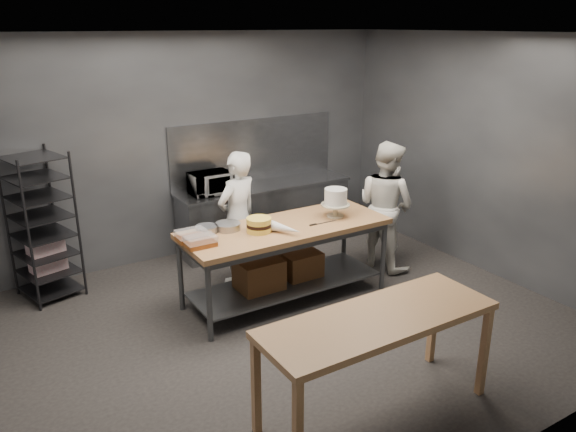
# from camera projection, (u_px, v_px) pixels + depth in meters

# --- Properties ---
(ground) EXTENTS (6.00, 6.00, 0.00)m
(ground) POSITION_uv_depth(u_px,v_px,m) (285.00, 325.00, 6.06)
(ground) COLOR black
(ground) RESTS_ON ground
(back_wall) EXTENTS (6.00, 0.04, 3.00)m
(back_wall) POSITION_uv_depth(u_px,v_px,m) (188.00, 147.00, 7.58)
(back_wall) COLOR #4C4F54
(back_wall) RESTS_ON ground
(work_table) EXTENTS (2.40, 0.90, 0.92)m
(work_table) POSITION_uv_depth(u_px,v_px,m) (282.00, 254.00, 6.46)
(work_table) COLOR #906039
(work_table) RESTS_ON ground
(near_counter) EXTENTS (2.00, 0.70, 0.90)m
(near_counter) POSITION_uv_depth(u_px,v_px,m) (378.00, 326.00, 4.45)
(near_counter) COLOR brown
(near_counter) RESTS_ON ground
(back_counter) EXTENTS (2.60, 0.60, 0.90)m
(back_counter) POSITION_uv_depth(u_px,v_px,m) (265.00, 215.00, 8.16)
(back_counter) COLOR slate
(back_counter) RESTS_ON ground
(splashback_panel) EXTENTS (2.60, 0.02, 0.90)m
(splashback_panel) POSITION_uv_depth(u_px,v_px,m) (254.00, 150.00, 8.11)
(splashback_panel) COLOR slate
(splashback_panel) RESTS_ON back_counter
(speed_rack) EXTENTS (0.75, 0.78, 1.75)m
(speed_rack) POSITION_uv_depth(u_px,v_px,m) (43.00, 227.00, 6.48)
(speed_rack) COLOR black
(speed_rack) RESTS_ON ground
(chef_behind) EXTENTS (0.70, 0.57, 1.66)m
(chef_behind) POSITION_uv_depth(u_px,v_px,m) (238.00, 218.00, 6.85)
(chef_behind) COLOR silver
(chef_behind) RESTS_ON ground
(chef_right) EXTENTS (0.78, 0.92, 1.69)m
(chef_right) POSITION_uv_depth(u_px,v_px,m) (386.00, 205.00, 7.29)
(chef_right) COLOR silver
(chef_right) RESTS_ON ground
(microwave) EXTENTS (0.54, 0.37, 0.30)m
(microwave) POSITION_uv_depth(u_px,v_px,m) (210.00, 183.00, 7.55)
(microwave) COLOR black
(microwave) RESTS_ON back_counter
(frosted_cake_stand) EXTENTS (0.34, 0.34, 0.34)m
(frosted_cake_stand) POSITION_uv_depth(u_px,v_px,m) (336.00, 199.00, 6.57)
(frosted_cake_stand) COLOR #BAB295
(frosted_cake_stand) RESTS_ON work_table
(layer_cake) EXTENTS (0.27, 0.27, 0.16)m
(layer_cake) POSITION_uv_depth(u_px,v_px,m) (259.00, 225.00, 6.14)
(layer_cake) COLOR #EDCE4B
(layer_cake) RESTS_ON work_table
(cake_pans) EXTENTS (0.50, 0.30, 0.07)m
(cake_pans) POSITION_uv_depth(u_px,v_px,m) (219.00, 227.00, 6.18)
(cake_pans) COLOR gray
(cake_pans) RESTS_ON work_table
(piping_bag) EXTENTS (0.27, 0.40, 0.12)m
(piping_bag) POSITION_uv_depth(u_px,v_px,m) (286.00, 229.00, 6.07)
(piping_bag) COLOR silver
(piping_bag) RESTS_ON work_table
(offset_spatula) EXTENTS (0.37, 0.02, 0.02)m
(offset_spatula) POSITION_uv_depth(u_px,v_px,m) (319.00, 224.00, 6.39)
(offset_spatula) COLOR slate
(offset_spatula) RESTS_ON work_table
(pastry_clamshells) EXTENTS (0.32, 0.42, 0.11)m
(pastry_clamshells) POSITION_uv_depth(u_px,v_px,m) (196.00, 238.00, 5.82)
(pastry_clamshells) COLOR #A25220
(pastry_clamshells) RESTS_ON work_table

